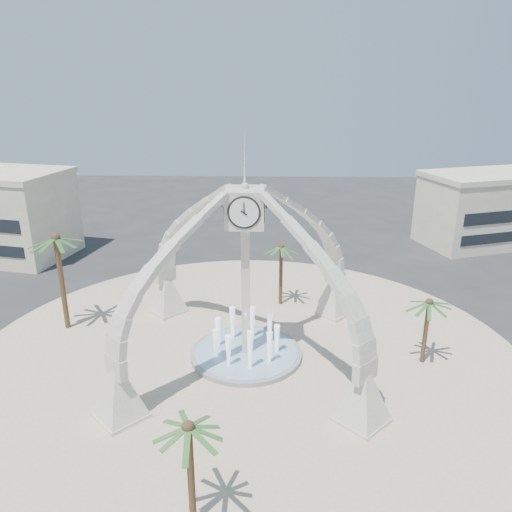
{
  "coord_description": "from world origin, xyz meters",
  "views": [
    {
      "loc": [
        1.63,
        -31.42,
        18.96
      ],
      "look_at": [
        0.66,
        2.0,
        7.0
      ],
      "focal_mm": 35.0,
      "sensor_mm": 36.0,
      "label": 1
    }
  ],
  "objects_px": {
    "clock_tower": "(245,273)",
    "palm_east": "(429,303)",
    "palm_south": "(188,428)",
    "palm_north": "(281,247)",
    "fountain": "(246,353)",
    "palm_west": "(56,239)"
  },
  "relations": [
    {
      "from": "clock_tower",
      "to": "palm_south",
      "type": "bearing_deg",
      "value": -96.81
    },
    {
      "from": "clock_tower",
      "to": "palm_north",
      "type": "relative_size",
      "value": 2.95
    },
    {
      "from": "palm_east",
      "to": "palm_west",
      "type": "bearing_deg",
      "value": 170.83
    },
    {
      "from": "fountain",
      "to": "palm_east",
      "type": "xyz_separation_m",
      "value": [
        12.47,
        -0.4,
        4.32
      ]
    },
    {
      "from": "fountain",
      "to": "palm_east",
      "type": "distance_m",
      "value": 13.2
    },
    {
      "from": "fountain",
      "to": "palm_north",
      "type": "relative_size",
      "value": 1.32
    },
    {
      "from": "palm_north",
      "to": "fountain",
      "type": "bearing_deg",
      "value": -106.34
    },
    {
      "from": "clock_tower",
      "to": "palm_east",
      "type": "distance_m",
      "value": 12.62
    },
    {
      "from": "palm_west",
      "to": "palm_south",
      "type": "relative_size",
      "value": 1.44
    },
    {
      "from": "palm_west",
      "to": "palm_north",
      "type": "bearing_deg",
      "value": 16.15
    },
    {
      "from": "clock_tower",
      "to": "palm_east",
      "type": "relative_size",
      "value": 3.39
    },
    {
      "from": "palm_east",
      "to": "palm_west",
      "type": "height_order",
      "value": "palm_west"
    },
    {
      "from": "clock_tower",
      "to": "palm_west",
      "type": "xyz_separation_m",
      "value": [
        -14.54,
        3.96,
        0.98
      ]
    },
    {
      "from": "fountain",
      "to": "palm_east",
      "type": "relative_size",
      "value": 1.51
    },
    {
      "from": "clock_tower",
      "to": "fountain",
      "type": "height_order",
      "value": "clock_tower"
    },
    {
      "from": "palm_south",
      "to": "clock_tower",
      "type": "bearing_deg",
      "value": 83.19
    },
    {
      "from": "clock_tower",
      "to": "palm_north",
      "type": "distance_m",
      "value": 9.37
    },
    {
      "from": "palm_east",
      "to": "palm_west",
      "type": "relative_size",
      "value": 0.63
    },
    {
      "from": "clock_tower",
      "to": "palm_south",
      "type": "xyz_separation_m",
      "value": [
        -1.71,
        -14.3,
        -1.36
      ]
    },
    {
      "from": "palm_north",
      "to": "palm_south",
      "type": "height_order",
      "value": "palm_north"
    },
    {
      "from": "fountain",
      "to": "palm_west",
      "type": "relative_size",
      "value": 0.95
    },
    {
      "from": "clock_tower",
      "to": "palm_north",
      "type": "height_order",
      "value": "clock_tower"
    }
  ]
}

